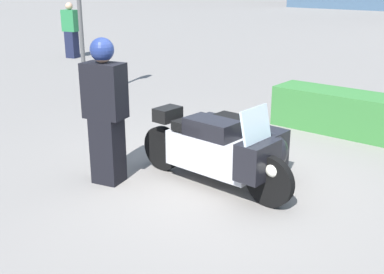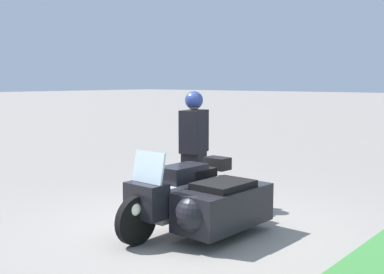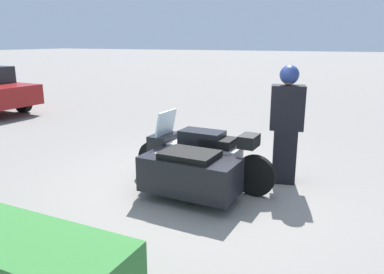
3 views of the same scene
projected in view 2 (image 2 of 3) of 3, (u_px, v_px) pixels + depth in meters
ground_plane at (196, 230)px, 6.55m from camera, size 160.00×160.00×0.00m
police_motorcycle at (201, 201)px, 6.31m from camera, size 2.33×1.26×1.14m
officer_rider at (194, 145)px, 7.81m from camera, size 0.57×0.42×1.86m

